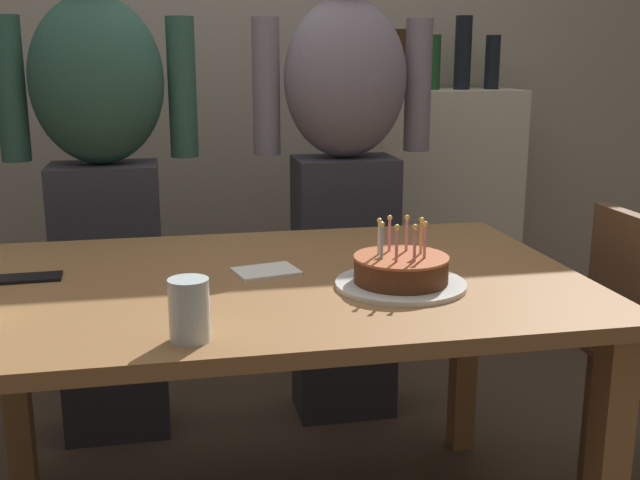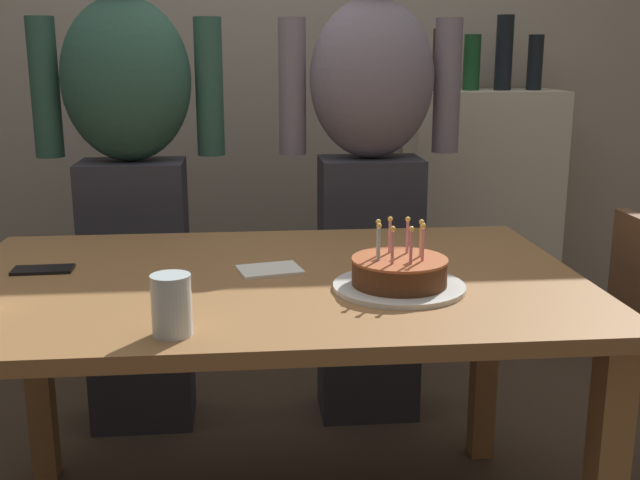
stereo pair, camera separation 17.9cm
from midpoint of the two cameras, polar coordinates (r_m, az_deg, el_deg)
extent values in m
cube|color=#9E9384|center=(3.32, -3.23, 14.34)|extent=(5.20, 0.10, 2.60)
cube|color=olive|center=(1.86, -0.95, -3.24)|extent=(1.50, 0.96, 0.03)
cube|color=olive|center=(2.43, -18.18, -9.09)|extent=(0.07, 0.07, 0.70)
cube|color=olive|center=(2.50, 14.15, -8.07)|extent=(0.07, 0.07, 0.70)
cylinder|color=white|center=(1.77, 8.77, -3.48)|extent=(0.30, 0.30, 0.01)
cylinder|color=#512D19|center=(1.76, 8.81, -2.44)|extent=(0.22, 0.22, 0.06)
cylinder|color=#B75B33|center=(1.75, 8.84, -1.48)|extent=(0.22, 0.22, 0.01)
cylinder|color=pink|center=(1.73, 10.57, -0.40)|extent=(0.01, 0.01, 0.07)
sphere|color=#F9C64C|center=(1.72, 10.64, 1.00)|extent=(0.01, 0.01, 0.01)
cylinder|color=#EAB266|center=(1.77, 10.38, -0.08)|extent=(0.01, 0.01, 0.07)
sphere|color=#F9C64C|center=(1.76, 10.44, 1.29)|extent=(0.01, 0.01, 0.01)
cylinder|color=pink|center=(1.79, 9.34, 0.14)|extent=(0.01, 0.01, 0.07)
sphere|color=#F9C64C|center=(1.78, 9.39, 1.50)|extent=(0.01, 0.01, 0.01)
cylinder|color=pink|center=(1.79, 8.06, 0.15)|extent=(0.01, 0.01, 0.07)
sphere|color=#F9C64C|center=(1.78, 8.10, 1.51)|extent=(0.01, 0.01, 0.01)
cylinder|color=beige|center=(1.76, 7.23, -0.06)|extent=(0.01, 0.01, 0.07)
sphere|color=#F9C64C|center=(1.75, 7.27, 1.32)|extent=(0.01, 0.01, 0.01)
cylinder|color=#93B7DB|center=(1.72, 7.36, -0.38)|extent=(0.01, 0.01, 0.07)
sphere|color=#F9C64C|center=(1.71, 7.40, 1.03)|extent=(0.01, 0.01, 0.01)
cylinder|color=pink|center=(1.69, 8.41, -0.62)|extent=(0.01, 0.01, 0.07)
sphere|color=#F9C64C|center=(1.68, 8.46, 0.81)|extent=(0.01, 0.01, 0.01)
cylinder|color=pink|center=(1.70, 9.76, -0.63)|extent=(0.01, 0.01, 0.07)
sphere|color=#F9C64C|center=(1.69, 9.82, 0.79)|extent=(0.01, 0.01, 0.01)
cylinder|color=silver|center=(1.47, -7.54, -4.87)|extent=(0.08, 0.08, 0.12)
cube|color=black|center=(1.98, -17.46, -2.15)|extent=(0.15, 0.08, 0.01)
cube|color=white|center=(1.89, -1.13, -2.26)|extent=(0.17, 0.14, 0.01)
cube|color=#33333D|center=(2.67, -11.43, -4.10)|extent=(0.34, 0.23, 0.92)
ellipsoid|color=#2D5647|center=(2.54, -12.21, 11.53)|extent=(0.41, 0.27, 0.52)
cylinder|color=#2D5647|center=(2.56, -6.20, 11.18)|extent=(0.09, 0.09, 0.44)
cylinder|color=#2D5647|center=(2.62, -17.87, 10.67)|extent=(0.09, 0.09, 0.44)
cube|color=#33333D|center=(2.70, 5.53, -3.66)|extent=(0.34, 0.23, 0.92)
ellipsoid|color=slate|center=(2.58, 5.91, 11.79)|extent=(0.41, 0.27, 0.52)
cylinder|color=slate|center=(2.67, 11.34, 11.10)|extent=(0.09, 0.09, 0.44)
cylinder|color=slate|center=(2.57, -0.04, 11.27)|extent=(0.09, 0.09, 0.44)
cylinder|color=brown|center=(2.36, 22.59, -13.50)|extent=(0.04, 0.04, 0.45)
cube|color=beige|center=(3.36, 13.24, 1.20)|extent=(0.62, 0.30, 1.11)
cylinder|color=#382314|center=(3.22, 10.49, 12.99)|extent=(0.06, 0.06, 0.24)
cylinder|color=#194723|center=(3.26, 12.77, 12.70)|extent=(0.07, 0.07, 0.22)
cylinder|color=black|center=(3.30, 15.04, 13.24)|extent=(0.07, 0.07, 0.30)
cylinder|color=black|center=(3.35, 17.17, 12.45)|extent=(0.06, 0.06, 0.22)
camera|label=1|loc=(0.09, -87.14, 0.70)|focal=43.20mm
camera|label=2|loc=(0.09, 92.86, -0.70)|focal=43.20mm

